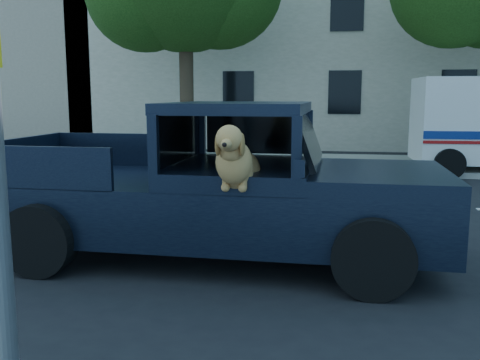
% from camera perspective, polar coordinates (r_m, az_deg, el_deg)
% --- Properties ---
extents(ground, '(120.00, 120.00, 0.00)m').
position_cam_1_polar(ground, '(7.26, 5.67, -7.90)').
color(ground, black).
rests_on(ground, ground).
extents(far_sidewalk, '(60.00, 4.00, 0.15)m').
position_cam_1_polar(far_sidewalk, '(16.27, 7.78, 1.80)').
color(far_sidewalk, gray).
rests_on(far_sidewalk, ground).
extents(lane_stripes, '(21.60, 0.14, 0.01)m').
position_cam_1_polar(lane_stripes, '(10.67, 17.68, -2.76)').
color(lane_stripes, silver).
rests_on(lane_stripes, ground).
extents(building_main, '(26.00, 6.00, 9.00)m').
position_cam_1_polar(building_main, '(23.70, 16.06, 14.53)').
color(building_main, beige).
rests_on(building_main, ground).
extents(pickup_truck, '(5.70, 2.95, 2.02)m').
position_cam_1_polar(pickup_truck, '(6.94, -3.10, -2.84)').
color(pickup_truck, black).
rests_on(pickup_truck, ground).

